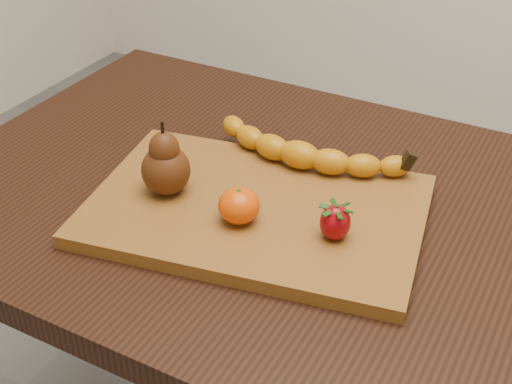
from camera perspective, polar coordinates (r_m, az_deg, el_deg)
The scene contains 6 objects.
table at distance 1.08m, azimuth 1.22°, elevation -4.58°, with size 1.00×0.70×0.76m.
cutting_board at distance 0.97m, azimuth 0.00°, elevation -1.47°, with size 0.45×0.30×0.02m, color brown.
banana at distance 1.04m, azimuth 3.50°, elevation 2.98°, with size 0.26×0.07×0.04m, color #C67B09, non-canonical shape.
pear at distance 0.98m, azimuth -7.30°, elevation 2.71°, with size 0.07×0.07×0.11m, color #4B230C, non-canonical shape.
mandarin at distance 0.92m, azimuth -1.38°, elevation -1.10°, with size 0.06×0.06×0.05m, color #E44702.
strawberry at distance 0.90m, azimuth 6.36°, elevation -2.33°, with size 0.04×0.04×0.05m, color #97040B, non-canonical shape.
Camera 1 is at (0.38, -0.76, 1.33)m, focal length 50.00 mm.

